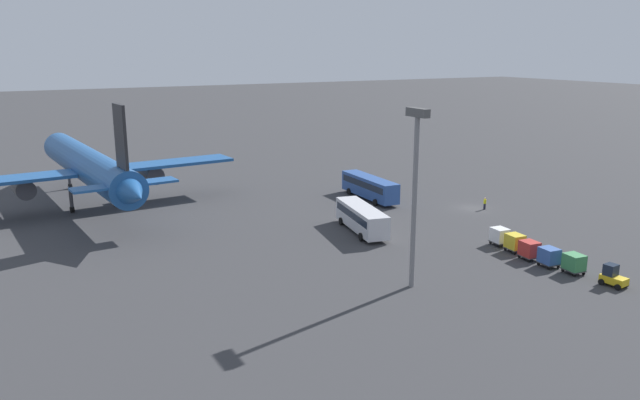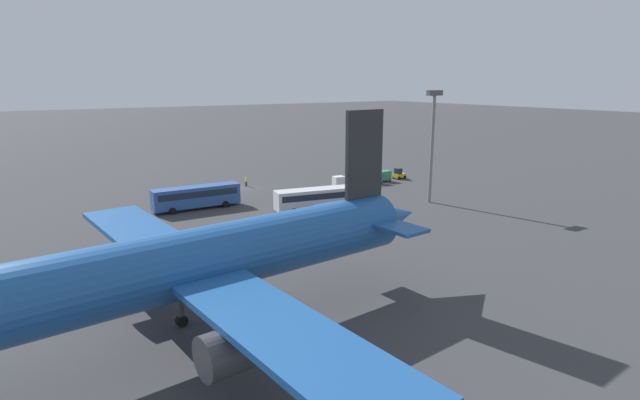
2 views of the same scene
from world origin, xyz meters
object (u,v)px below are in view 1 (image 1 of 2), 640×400
object	(u,v)px
cargo_cart_red	(529,249)
cargo_cart_blue	(549,256)
cargo_cart_yellow	(515,242)
baggage_tug	(613,276)
airplane	(89,166)
worker_person	(485,203)
shuttle_bus_near	(370,186)
cargo_cart_white	(500,235)
cargo_cart_green	(574,262)
shuttle_bus_far	(362,217)

from	to	relation	value
cargo_cart_red	cargo_cart_blue	bearing A→B (deg)	-178.63
cargo_cart_yellow	baggage_tug	bearing A→B (deg)	-176.50
airplane	cargo_cart_red	distance (m)	60.34
airplane	worker_person	distance (m)	56.68
shuttle_bus_near	worker_person	world-z (taller)	shuttle_bus_near
cargo_cart_red	cargo_cart_white	distance (m)	5.38
cargo_cart_green	baggage_tug	bearing A→B (deg)	-171.86
airplane	cargo_cart_yellow	bearing A→B (deg)	-143.25
baggage_tug	cargo_cart_green	bearing A→B (deg)	1.70
shuttle_bus_near	shuttle_bus_far	world-z (taller)	shuttle_bus_near
airplane	cargo_cart_yellow	xyz separation A→B (m)	(-43.91, -38.61, -4.87)
shuttle_bus_near	baggage_tug	xyz separation A→B (m)	(-41.14, -1.36, -1.08)
cargo_cart_green	cargo_cart_red	world-z (taller)	same
cargo_cart_green	worker_person	bearing A→B (deg)	-23.23
shuttle_bus_near	cargo_cart_yellow	size ratio (longest dim) A/B	6.03
cargo_cart_red	shuttle_bus_near	bearing A→B (deg)	0.14
baggage_tug	cargo_cart_blue	xyz separation A→B (m)	(6.74, 1.22, 0.25)
airplane	cargo_cart_red	xyz separation A→B (m)	(-46.57, -38.06, -4.87)
shuttle_bus_far	cargo_cart_red	bearing A→B (deg)	-138.42
cargo_cart_yellow	cargo_cart_white	size ratio (longest dim) A/B	1.00
cargo_cart_red	airplane	bearing A→B (deg)	39.26
shuttle_bus_near	cargo_cart_green	distance (m)	37.08
airplane	cargo_cart_red	world-z (taller)	airplane
baggage_tug	cargo_cart_red	size ratio (longest dim) A/B	1.18
worker_person	cargo_cart_red	size ratio (longest dim) A/B	0.81
cargo_cart_blue	worker_person	bearing A→B (deg)	-27.14
cargo_cart_green	cargo_cart_yellow	xyz separation A→B (m)	(7.97, 0.15, 0.00)
shuttle_bus_near	cargo_cart_blue	world-z (taller)	shuttle_bus_near
shuttle_bus_far	cargo_cart_red	size ratio (longest dim) A/B	5.55
worker_person	shuttle_bus_far	bearing A→B (deg)	92.51
baggage_tug	cargo_cart_white	bearing A→B (deg)	-4.70
shuttle_bus_far	cargo_cart_red	distance (m)	20.53
shuttle_bus_near	baggage_tug	size ratio (longest dim) A/B	5.11
shuttle_bus_near	cargo_cart_white	xyz separation A→B (m)	(-26.44, -0.91, -0.83)
shuttle_bus_near	baggage_tug	world-z (taller)	shuttle_bus_near
cargo_cart_red	cargo_cart_yellow	world-z (taller)	same
shuttle_bus_far	cargo_cart_red	xyz separation A→B (m)	(-17.68, -10.40, -0.75)
shuttle_bus_near	cargo_cart_green	xyz separation A→B (m)	(-37.06, -0.77, -0.83)
shuttle_bus_far	shuttle_bus_near	bearing A→B (deg)	-25.14
cargo_cart_blue	cargo_cart_white	bearing A→B (deg)	-5.49
shuttle_bus_near	cargo_cart_white	distance (m)	26.47
baggage_tug	cargo_cart_green	world-z (taller)	baggage_tug
shuttle_bus_near	cargo_cart_blue	xyz separation A→B (m)	(-34.41, -0.14, -0.83)
shuttle_bus_far	cargo_cart_yellow	size ratio (longest dim) A/B	5.55
baggage_tug	cargo_cart_green	distance (m)	4.13
baggage_tug	worker_person	world-z (taller)	baggage_tug
cargo_cart_green	cargo_cart_yellow	size ratio (longest dim) A/B	1.00
shuttle_bus_near	cargo_cart_blue	bearing A→B (deg)	-177.50
shuttle_bus_near	cargo_cart_yellow	distance (m)	29.11
cargo_cart_blue	cargo_cart_green	bearing A→B (deg)	-166.62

